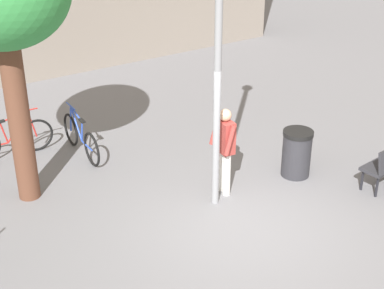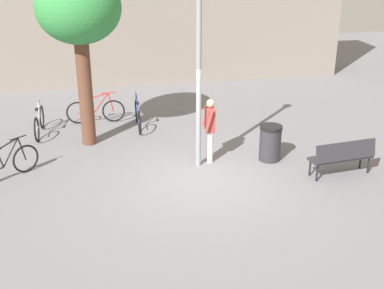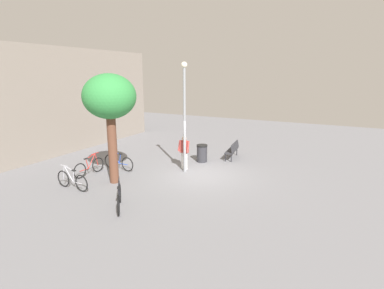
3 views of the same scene
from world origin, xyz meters
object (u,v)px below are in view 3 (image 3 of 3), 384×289
at_px(bicycle_silver, 72,180).
at_px(bicycle_blue, 118,162).
at_px(park_bench, 233,149).
at_px(bicycle_red, 89,167).
at_px(lamppost, 184,110).
at_px(plaza_tree, 110,99).
at_px(person_by_lamppost, 184,150).
at_px(trash_bin, 202,153).
at_px(bicycle_black, 119,198).

bearing_deg(bicycle_silver, bicycle_blue, 0.31).
height_order(park_bench, bicycle_red, bicycle_red).
relative_size(lamppost, bicycle_red, 2.86).
height_order(plaza_tree, bicycle_red, plaza_tree).
distance_m(lamppost, person_by_lamppost, 2.10).
bearing_deg(bicycle_silver, trash_bin, -27.00).
xyz_separation_m(lamppost, bicycle_blue, (-1.24, 3.06, -2.64)).
bearing_deg(bicycle_blue, bicycle_silver, -179.69).
bearing_deg(bicycle_silver, bicycle_black, -100.62).
bearing_deg(person_by_lamppost, bicycle_black, -178.83).
distance_m(bicycle_blue, bicycle_silver, 2.90).
bearing_deg(bicycle_blue, person_by_lamppost, -61.11).
bearing_deg(bicycle_red, lamppost, -56.63).
bearing_deg(plaza_tree, lamppost, -36.96).
height_order(bicycle_black, trash_bin, bicycle_black).
relative_size(plaza_tree, trash_bin, 4.98).
xyz_separation_m(lamppost, trash_bin, (1.90, -0.03, -2.55)).
xyz_separation_m(park_bench, bicycle_red, (-5.76, 5.05, -0.16)).
height_order(lamppost, park_bench, lamppost).
relative_size(bicycle_black, bicycle_silver, 0.81).
bearing_deg(plaza_tree, person_by_lamppost, -30.98).
relative_size(person_by_lamppost, trash_bin, 1.78).
height_order(park_bench, bicycle_black, bicycle_black).
height_order(park_bench, bicycle_blue, bicycle_blue).
bearing_deg(bicycle_black, lamppost, -1.32).
bearing_deg(trash_bin, bicycle_blue, 135.40).
bearing_deg(lamppost, plaza_tree, 143.04).
height_order(plaza_tree, bicycle_black, plaza_tree).
bearing_deg(lamppost, bicycle_blue, 111.99).
relative_size(bicycle_red, bicycle_silver, 1.00).
xyz_separation_m(bicycle_silver, trash_bin, (6.03, -3.07, 0.09)).
bearing_deg(plaza_tree, bicycle_blue, 34.48).
xyz_separation_m(bicycle_black, bicycle_silver, (0.55, 2.94, -0.00)).
height_order(lamppost, bicycle_black, lamppost).
bearing_deg(park_bench, bicycle_silver, 149.67).
distance_m(plaza_tree, trash_bin, 5.97).
distance_m(bicycle_black, bicycle_red, 4.27).
distance_m(bicycle_silver, trash_bin, 6.77).
xyz_separation_m(park_bench, bicycle_black, (-7.97, 1.40, -0.16)).
xyz_separation_m(park_bench, bicycle_blue, (-4.52, 4.36, -0.16)).
relative_size(lamppost, plaza_tree, 1.11).
relative_size(person_by_lamppost, bicycle_black, 1.14).
height_order(plaza_tree, bicycle_silver, plaza_tree).
relative_size(bicycle_blue, bicycle_silver, 1.00).
distance_m(person_by_lamppost, bicycle_red, 4.56).
height_order(lamppost, bicycle_red, lamppost).
distance_m(person_by_lamppost, bicycle_black, 5.06).
bearing_deg(bicycle_red, park_bench, -41.27).
distance_m(lamppost, park_bench, 4.31).
height_order(person_by_lamppost, bicycle_blue, person_by_lamppost).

